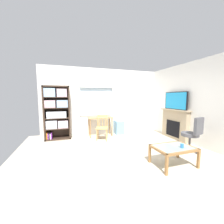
# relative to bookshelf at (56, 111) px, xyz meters

# --- Properties ---
(ground) EXTENTS (5.89, 5.41, 0.02)m
(ground) POSITION_rel_bookshelf_xyz_m (1.83, -1.96, -1.07)
(ground) COLOR beige
(wall_back_with_window) EXTENTS (4.89, 0.15, 2.72)m
(wall_back_with_window) POSITION_rel_bookshelf_xyz_m (1.86, 0.24, 0.30)
(wall_back_with_window) COLOR silver
(wall_back_with_window) RESTS_ON ground
(wall_right) EXTENTS (0.12, 4.61, 2.72)m
(wall_right) POSITION_rel_bookshelf_xyz_m (4.34, -1.96, 0.30)
(wall_right) COLOR silver
(wall_right) RESTS_ON ground
(bookshelf) EXTENTS (0.90, 0.38, 1.96)m
(bookshelf) POSITION_rel_bookshelf_xyz_m (0.00, 0.00, 0.00)
(bookshelf) COLOR #38281E
(bookshelf) RESTS_ON ground
(desk_under_window) EXTENTS (0.97, 0.42, 0.76)m
(desk_under_window) POSITION_rel_bookshelf_xyz_m (1.62, -0.11, -0.44)
(desk_under_window) COLOR #A37547
(desk_under_window) RESTS_ON ground
(wooden_chair) EXTENTS (0.53, 0.52, 0.90)m
(wooden_chair) POSITION_rel_bookshelf_xyz_m (1.56, -0.62, -0.60)
(wooden_chair) COLOR tan
(wooden_chair) RESTS_ON ground
(plastic_drawer_unit) EXTENTS (0.35, 0.40, 0.57)m
(plastic_drawer_unit) POSITION_rel_bookshelf_xyz_m (2.44, -0.06, -0.78)
(plastic_drawer_unit) COLOR #72ADDB
(plastic_drawer_unit) RESTS_ON ground
(fireplace) EXTENTS (0.26, 1.27, 1.10)m
(fireplace) POSITION_rel_bookshelf_xyz_m (4.18, -1.34, -0.51)
(fireplace) COLOR tan
(fireplace) RESTS_ON ground
(tv) EXTENTS (0.06, 1.03, 0.65)m
(tv) POSITION_rel_bookshelf_xyz_m (4.16, -1.34, 0.36)
(tv) COLOR black
(tv) RESTS_ON fireplace
(office_chair) EXTENTS (0.58, 0.57, 1.00)m
(office_chair) POSITION_rel_bookshelf_xyz_m (3.75, -2.50, -0.51)
(office_chair) COLOR #4C4C51
(office_chair) RESTS_ON ground
(coffee_table) EXTENTS (0.90, 0.63, 0.44)m
(coffee_table) POSITION_rel_bookshelf_xyz_m (2.62, -2.98, -0.69)
(coffee_table) COLOR #8C9E99
(coffee_table) RESTS_ON ground
(sippy_cup) EXTENTS (0.07, 0.07, 0.09)m
(sippy_cup) POSITION_rel_bookshelf_xyz_m (2.74, -3.10, -0.58)
(sippy_cup) COLOR #337FD6
(sippy_cup) RESTS_ON coffee_table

